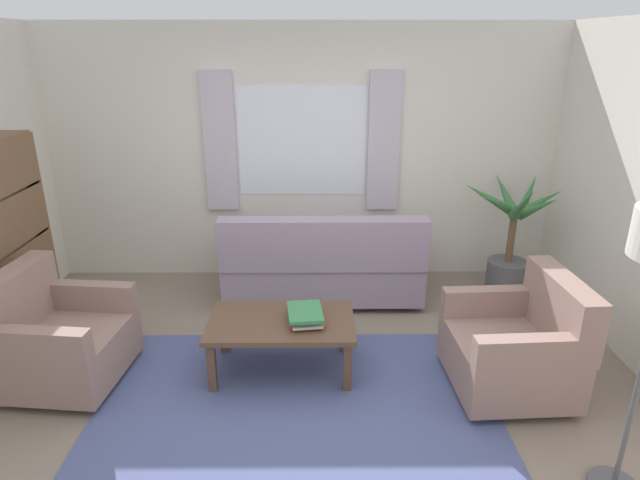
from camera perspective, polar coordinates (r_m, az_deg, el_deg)
ground_plane at (r=4.03m, az=-2.47°, el=-16.20°), size 6.24×6.24×0.00m
wall_back at (r=5.61m, az=-1.90°, el=9.04°), size 5.32×0.12×2.60m
window_with_curtains at (r=5.50m, az=-1.94°, el=10.40°), size 1.98×0.07×1.40m
area_rug at (r=4.03m, az=-2.47°, el=-16.14°), size 2.79×1.66×0.01m
couch at (r=5.19m, az=0.32°, el=-2.68°), size 1.90×0.82×0.92m
armchair_left at (r=4.44m, az=-26.33°, el=-9.41°), size 0.90×0.92×0.88m
armchair_right at (r=4.16m, az=20.42°, el=-10.55°), size 0.86×0.88×0.88m
coffee_table at (r=4.09m, az=-4.16°, el=-9.25°), size 1.10×0.64×0.44m
book_stack_on_table at (r=4.02m, az=-1.55°, el=-8.08°), size 0.29×0.36×0.09m
potted_plant at (r=5.62m, az=19.64°, el=-0.54°), size 0.96×1.19×1.27m
bookshelf at (r=5.04m, az=-30.04°, el=-1.28°), size 0.30×0.94×1.72m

